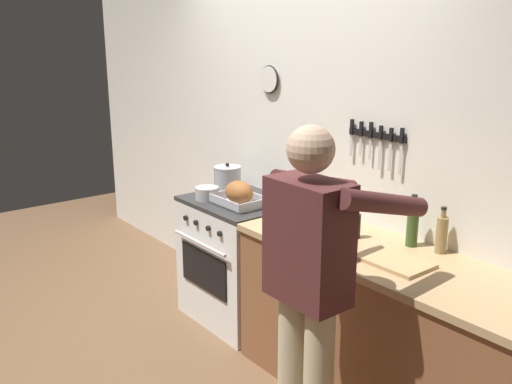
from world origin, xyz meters
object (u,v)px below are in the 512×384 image
(saucepan, at_px, (207,193))
(bottle_vinegar, at_px, (442,234))
(person_cook, at_px, (311,279))
(stove, at_px, (240,260))
(stock_pot, at_px, (228,178))
(bottle_olive_oil, at_px, (413,225))
(bottle_soy_sauce, at_px, (356,225))
(cutting_board, at_px, (394,261))
(roasting_pan, at_px, (239,195))

(saucepan, height_order, bottle_vinegar, bottle_vinegar)
(person_cook, xyz_separation_m, bottle_vinegar, (0.10, 0.86, 0.05))
(stove, height_order, stock_pot, stock_pot)
(saucepan, relative_size, bottle_olive_oil, 0.57)
(stove, height_order, person_cook, person_cook)
(stock_pot, height_order, bottle_soy_sauce, stock_pot)
(stove, relative_size, person_cook, 0.54)
(cutting_board, height_order, bottle_vinegar, bottle_vinegar)
(stove, bearing_deg, roasting_pan, -37.68)
(stock_pot, bearing_deg, bottle_vinegar, 4.35)
(bottle_olive_oil, distance_m, bottle_vinegar, 0.17)
(person_cook, relative_size, cutting_board, 4.61)
(stock_pot, relative_size, bottle_vinegar, 0.81)
(stove, relative_size, cutting_board, 2.50)
(saucepan, relative_size, cutting_board, 0.46)
(stove, xyz_separation_m, stock_pot, (-0.30, 0.11, 0.54))
(bottle_vinegar, bearing_deg, cutting_board, -100.80)
(stove, relative_size, bottle_vinegar, 3.53)
(stove, relative_size, roasting_pan, 2.56)
(saucepan, height_order, bottle_soy_sauce, bottle_soy_sauce)
(stove, relative_size, bottle_olive_oil, 3.08)
(stove, height_order, bottle_soy_sauce, bottle_soy_sauce)
(stove, bearing_deg, bottle_olive_oil, 9.10)
(person_cook, xyz_separation_m, saucepan, (-1.52, 0.45, -0.01))
(person_cook, xyz_separation_m, bottle_olive_oil, (-0.06, 0.82, 0.07))
(saucepan, bearing_deg, person_cook, -16.44)
(stove, height_order, roasting_pan, roasting_pan)
(stock_pot, relative_size, cutting_board, 0.57)
(bottle_soy_sauce, bearing_deg, saucepan, -169.07)
(bottle_olive_oil, bearing_deg, saucepan, -165.67)
(person_cook, distance_m, saucepan, 1.59)
(stove, height_order, cutting_board, cutting_board)
(person_cook, distance_m, bottle_olive_oil, 0.83)
(cutting_board, bearing_deg, bottle_olive_oil, 110.45)
(person_cook, distance_m, cutting_board, 0.55)
(person_cook, xyz_separation_m, stock_pot, (-1.66, 0.73, 0.04))
(bottle_soy_sauce, height_order, bottle_vinegar, bottle_vinegar)
(saucepan, bearing_deg, stock_pot, 116.37)
(roasting_pan, distance_m, bottle_vinegar, 1.41)
(bottle_olive_oil, distance_m, bottle_soy_sauce, 0.32)
(stove, distance_m, roasting_pan, 0.54)
(bottle_soy_sauce, bearing_deg, roasting_pan, -171.72)
(person_cook, bearing_deg, stock_pot, 66.62)
(person_cook, relative_size, bottle_vinegar, 6.52)
(saucepan, xyz_separation_m, bottle_olive_oil, (1.46, 0.37, 0.08))
(roasting_pan, height_order, bottle_olive_oil, bottle_olive_oil)
(stock_pot, xyz_separation_m, bottle_vinegar, (1.76, 0.13, 0.02))
(saucepan, height_order, bottle_olive_oil, bottle_olive_oil)
(stock_pot, distance_m, saucepan, 0.31)
(roasting_pan, xyz_separation_m, bottle_vinegar, (1.37, 0.32, 0.03))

